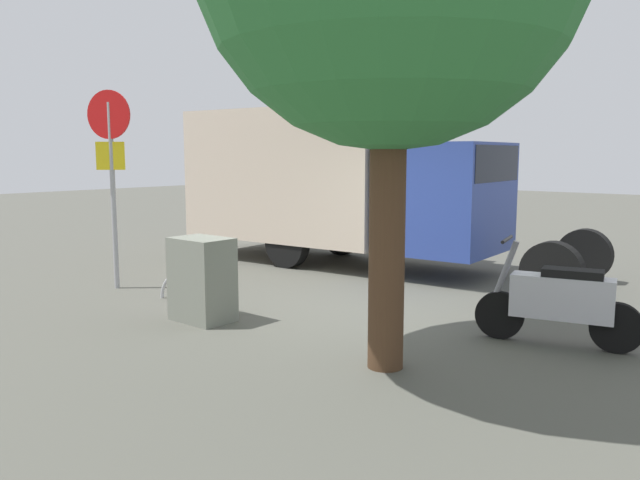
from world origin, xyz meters
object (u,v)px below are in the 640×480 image
(box_truck_near, at_px, (338,180))
(bike_rack_hoop, at_px, (181,301))
(utility_cabinet, at_px, (202,279))
(stop_sign, at_px, (111,158))
(motorcycle, at_px, (560,301))

(box_truck_near, distance_m, bike_rack_hoop, 4.41)
(box_truck_near, bearing_deg, utility_cabinet, -77.37)
(stop_sign, bearing_deg, utility_cabinet, 170.28)
(box_truck_near, bearing_deg, bike_rack_hoop, -90.21)
(motorcycle, relative_size, bike_rack_hoop, 2.10)
(motorcycle, height_order, bike_rack_hoop, motorcycle)
(box_truck_near, xyz_separation_m, stop_sign, (1.34, 4.14, 0.44))
(stop_sign, bearing_deg, motorcycle, -168.50)
(box_truck_near, relative_size, bike_rack_hoop, 9.56)
(box_truck_near, relative_size, motorcycle, 4.54)
(motorcycle, distance_m, utility_cabinet, 4.38)
(utility_cabinet, bearing_deg, stop_sign, -9.72)
(stop_sign, xyz_separation_m, utility_cabinet, (-2.64, 0.45, -1.55))
(utility_cabinet, bearing_deg, motorcycle, -155.70)
(box_truck_near, height_order, utility_cabinet, box_truck_near)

